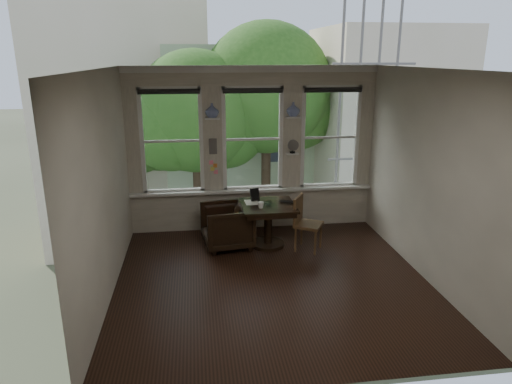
{
  "coord_description": "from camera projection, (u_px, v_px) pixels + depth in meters",
  "views": [
    {
      "loc": [
        -1.04,
        -5.93,
        3.16
      ],
      "look_at": [
        -0.12,
        0.9,
        1.1
      ],
      "focal_mm": 32.0,
      "sensor_mm": 36.0,
      "label": 1
    }
  ],
  "objects": [
    {
      "name": "tablet",
      "position": [
        255.0,
        195.0,
        7.86
      ],
      "size": [
        0.18,
        0.12,
        0.22
      ],
      "primitive_type": "cube",
      "rotation": [
        -0.26,
        0.0,
        0.29
      ],
      "color": "black",
      "rests_on": "table"
    },
    {
      "name": "shelf_left",
      "position": [
        212.0,
        118.0,
        8.01
      ],
      "size": [
        0.26,
        0.16,
        0.03
      ],
      "primitive_type": "cube",
      "color": "white",
      "rests_on": "ground"
    },
    {
      "name": "wall_back",
      "position": [
        252.0,
        150.0,
        8.37
      ],
      "size": [
        4.5,
        0.0,
        4.5
      ],
      "primitive_type": "plane",
      "rotation": [
        1.57,
        0.0,
        0.0
      ],
      "color": "beige",
      "rests_on": "ground"
    },
    {
      "name": "armchair_left",
      "position": [
        227.0,
        226.0,
        7.77
      ],
      "size": [
        0.93,
        0.91,
        0.75
      ],
      "primitive_type": "imported",
      "rotation": [
        0.0,
        0.0,
        -1.43
      ],
      "color": "black",
      "rests_on": "ground"
    },
    {
      "name": "wall_right",
      "position": [
        428.0,
        177.0,
        6.52
      ],
      "size": [
        0.0,
        4.5,
        4.5
      ],
      "primitive_type": "plane",
      "rotation": [
        1.57,
        0.0,
        -1.57
      ],
      "color": "beige",
      "rests_on": "ground"
    },
    {
      "name": "ceiling",
      "position": [
        275.0,
        69.0,
        5.8
      ],
      "size": [
        4.5,
        4.5,
        0.0
      ],
      "primitive_type": "plane",
      "rotation": [
        3.14,
        0.0,
        0.0
      ],
      "color": "silver",
      "rests_on": "ground"
    },
    {
      "name": "table",
      "position": [
        268.0,
        225.0,
        7.8
      ],
      "size": [
        0.9,
        0.9,
        0.75
      ],
      "primitive_type": null,
      "color": "black",
      "rests_on": "ground"
    },
    {
      "name": "wall_front",
      "position": [
        316.0,
        248.0,
        4.1
      ],
      "size": [
        4.5,
        0.0,
        4.5
      ],
      "primitive_type": "plane",
      "rotation": [
        -1.57,
        0.0,
        0.0
      ],
      "color": "beige",
      "rests_on": "ground"
    },
    {
      "name": "shelf_right",
      "position": [
        293.0,
        117.0,
        8.2
      ],
      "size": [
        0.26,
        0.16,
        0.03
      ],
      "primitive_type": "cube",
      "color": "white",
      "rests_on": "ground"
    },
    {
      "name": "papers",
      "position": [
        251.0,
        202.0,
        7.8
      ],
      "size": [
        0.23,
        0.31,
        0.0
      ],
      "primitive_type": "cube",
      "rotation": [
        0.0,
        0.0,
        0.03
      ],
      "color": "silver",
      "rests_on": "table"
    },
    {
      "name": "side_chair_right",
      "position": [
        309.0,
        224.0,
        7.61
      ],
      "size": [
        0.57,
        0.57,
        0.92
      ],
      "primitive_type": null,
      "rotation": [
        0.0,
        0.0,
        1.04
      ],
      "color": "#49341A",
      "rests_on": "ground"
    },
    {
      "name": "cushion_red",
      "position": [
        227.0,
        222.0,
        7.75
      ],
      "size": [
        0.45,
        0.45,
        0.06
      ],
      "primitive_type": "cube",
      "color": "maroon",
      "rests_on": "armchair_left"
    },
    {
      "name": "vase_right",
      "position": [
        293.0,
        109.0,
        8.16
      ],
      "size": [
        0.24,
        0.24,
        0.25
      ],
      "primitive_type": "imported",
      "color": "silver",
      "rests_on": "shelf_right"
    },
    {
      "name": "intercom",
      "position": [
        213.0,
        146.0,
        8.18
      ],
      "size": [
        0.14,
        0.06,
        0.28
      ],
      "primitive_type": "cube",
      "color": "#59544F",
      "rests_on": "ground"
    },
    {
      "name": "ground",
      "position": [
        272.0,
        281.0,
        6.67
      ],
      "size": [
        4.5,
        4.5,
        0.0
      ],
      "primitive_type": "plane",
      "color": "black",
      "rests_on": "ground"
    },
    {
      "name": "window_left",
      "position": [
        172.0,
        141.0,
        8.13
      ],
      "size": [
        1.1,
        0.12,
        1.9
      ],
      "primitive_type": null,
      "color": "white",
      "rests_on": "ground"
    },
    {
      "name": "laptop",
      "position": [
        288.0,
        203.0,
        7.75
      ],
      "size": [
        0.39,
        0.35,
        0.03
      ],
      "primitive_type": "imported",
      "rotation": [
        0.0,
        0.0,
        -0.5
      ],
      "color": "black",
      "rests_on": "table"
    },
    {
      "name": "window_right",
      "position": [
        329.0,
        137.0,
        8.5
      ],
      "size": [
        1.1,
        0.12,
        1.9
      ],
      "primitive_type": null,
      "color": "white",
      "rests_on": "ground"
    },
    {
      "name": "sticky_notes",
      "position": [
        213.0,
        165.0,
        8.29
      ],
      "size": [
        0.16,
        0.01,
        0.24
      ],
      "primitive_type": null,
      "color": "pink",
      "rests_on": "ground"
    },
    {
      "name": "vase_left",
      "position": [
        212.0,
        110.0,
        7.97
      ],
      "size": [
        0.24,
        0.24,
        0.25
      ],
      "primitive_type": "imported",
      "color": "silver",
      "rests_on": "shelf_left"
    },
    {
      "name": "drinking_glass",
      "position": [
        268.0,
        203.0,
        7.6
      ],
      "size": [
        0.13,
        0.13,
        0.09
      ],
      "primitive_type": "imported",
      "rotation": [
        0.0,
        0.0,
        -0.13
      ],
      "color": "white",
      "rests_on": "table"
    },
    {
      "name": "mug",
      "position": [
        261.0,
        205.0,
        7.5
      ],
      "size": [
        0.12,
        0.12,
        0.1
      ],
      "primitive_type": "imported",
      "rotation": [
        0.0,
        0.0,
        -0.12
      ],
      "color": "white",
      "rests_on": "table"
    },
    {
      "name": "window_center",
      "position": [
        252.0,
        139.0,
        8.31
      ],
      "size": [
        1.1,
        0.12,
        1.9
      ],
      "primitive_type": null,
      "color": "white",
      "rests_on": "ground"
    },
    {
      "name": "desk_fan",
      "position": [
        293.0,
        148.0,
        8.34
      ],
      "size": [
        0.2,
        0.2,
        0.24
      ],
      "primitive_type": null,
      "color": "#59544F",
      "rests_on": "ground"
    },
    {
      "name": "wall_left",
      "position": [
        103.0,
        188.0,
        5.95
      ],
      "size": [
        0.0,
        4.5,
        4.5
      ],
      "primitive_type": "plane",
      "rotation": [
        1.57,
        0.0,
        1.57
      ],
      "color": "beige",
      "rests_on": "ground"
    }
  ]
}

